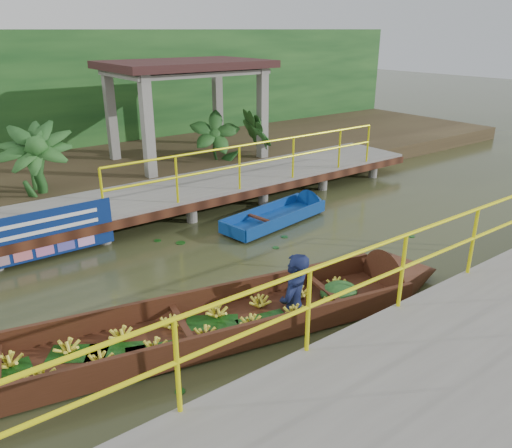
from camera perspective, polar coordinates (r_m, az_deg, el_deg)
ground at (r=8.63m, az=-4.11°, el=-6.34°), size 80.00×80.00×0.00m
land_strip at (r=15.03m, az=-19.91°, el=5.53°), size 30.00×8.00×0.45m
far_dock at (r=11.28m, az=-13.59°, el=2.53°), size 16.00×2.06×1.66m
near_dock at (r=6.67m, az=24.69°, el=-14.60°), size 18.00×2.40×1.73m
pavilion at (r=14.64m, az=-8.08°, el=16.53°), size 4.40×3.00×3.00m
foliage_backdrop at (r=17.08m, az=-23.32°, el=12.96°), size 30.00×0.80×4.00m
vendor_boat at (r=6.86m, az=-15.13°, el=-12.87°), size 11.28×3.42×2.25m
moored_blue_boat at (r=11.50m, az=4.54°, el=1.62°), size 3.12×1.26×0.72m
blue_banner at (r=9.75m, az=-24.07°, el=-1.29°), size 2.89×0.04×0.90m
tropical_plants at (r=12.31m, az=-25.06°, el=6.36°), size 14.26×1.26×1.57m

